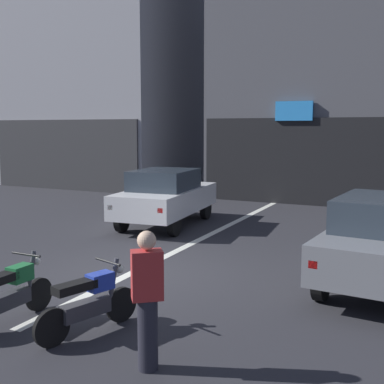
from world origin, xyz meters
name	(u,v)px	position (x,y,z in m)	size (l,w,h in m)	color
ground_plane	(131,274)	(0.00, 0.00, 0.00)	(120.00, 120.00, 0.00)	#2B2B30
lane_centre_line	(237,221)	(0.00, 6.00, 0.00)	(0.20, 18.00, 0.01)	silver
building_mid_block	(331,43)	(1.10, 14.53, 6.50)	(8.15, 9.05, 13.03)	#56565B
car_white_crossing_near	(166,195)	(-1.66, 4.51, 0.89)	(2.14, 4.25, 1.64)	black
car_silver_down_street	(334,175)	(1.68, 12.99, 0.89)	(2.27, 4.29, 1.64)	black
motorcycle_green_row_leftmost	(11,293)	(-0.24, -2.81, 0.46)	(0.55, 1.67, 0.98)	black
motorcycle_blue_row_left_mid	(89,301)	(1.00, -2.60, 0.46)	(0.66, 1.61, 0.98)	black
person_by_motorcycles	(147,300)	(2.26, -3.13, 0.86)	(0.42, 0.40, 1.67)	#23232D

